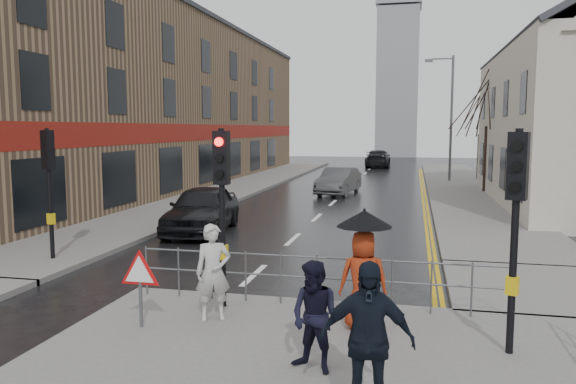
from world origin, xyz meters
The scene contains 21 objects.
ground centered at (0.00, 0.00, 0.00)m, with size 120.00×120.00×0.00m, color black.
left_pavement centered at (-6.50, 23.00, 0.07)m, with size 4.00×44.00×0.14m, color #605E5B.
right_pavement centered at (6.50, 25.00, 0.07)m, with size 4.00×40.00×0.14m, color #605E5B.
pavement_bridge_right centered at (6.50, 3.00, 0.07)m, with size 4.00×4.20×0.14m, color #605E5B.
building_left_terrace centered at (-12.00, 22.00, 5.00)m, with size 8.00×42.00×10.00m, color #81634A.
church_tower centered at (1.50, 62.00, 9.00)m, with size 5.00×5.00×18.00m, color gray.
traffic_signal_near_left centered at (0.20, 0.20, 2.46)m, with size 0.28×0.27×3.40m.
traffic_signal_near_right centered at (5.20, -1.00, 2.46)m, with size 0.34×0.33×3.40m.
traffic_signal_far_left centered at (-5.50, 3.00, 2.46)m, with size 0.34×0.33×3.40m.
guard_railing_front centered at (1.95, 0.60, 0.86)m, with size 7.14×0.04×1.00m.
warning_sign centered at (-0.80, -1.21, 1.04)m, with size 0.80×0.07×1.35m.
street_lamp centered at (5.82, 28.00, 4.71)m, with size 1.83×0.25×8.00m.
tree_near centered at (7.50, 22.00, 5.14)m, with size 2.40×2.40×6.58m.
tree_far centered at (8.00, 30.00, 4.42)m, with size 2.40×2.40×5.64m.
pedestrian_a centered at (0.28, -0.54, 1.00)m, with size 0.63×0.41×1.72m, color #B4B3AF.
pedestrian_b centered at (2.42, -2.29, 0.93)m, with size 0.76×0.60×1.57m, color black.
pedestrian_with_umbrella centered at (2.92, -0.42, 1.25)m, with size 0.96×0.96×2.04m.
pedestrian_d centered at (3.23, -3.42, 1.09)m, with size 1.11×0.46×1.90m, color black.
car_parked centered at (-3.31, 8.07, 0.80)m, with size 1.88×4.67×1.59m, color black.
car_mid centered at (-0.20, 20.06, 0.72)m, with size 1.52×4.36×1.44m, color #3E3F42.
car_far centered at (0.53, 41.59, 0.78)m, with size 2.19×5.38×1.56m, color black.
Camera 1 is at (3.71, -9.75, 3.54)m, focal length 35.00 mm.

